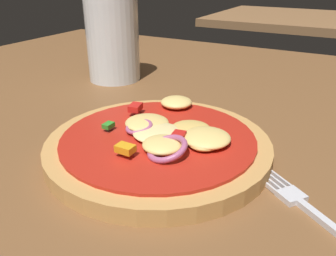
{
  "coord_description": "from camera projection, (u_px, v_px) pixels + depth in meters",
  "views": [
    {
      "loc": [
        0.18,
        -0.29,
        0.2
      ],
      "look_at": [
        0.02,
        -0.0,
        0.05
      ],
      "focal_mm": 37.22,
      "sensor_mm": 36.0,
      "label": 1
    }
  ],
  "objects": [
    {
      "name": "beer_glass",
      "position": [
        113.0,
        44.0,
        0.56
      ],
      "size": [
        0.08,
        0.08,
        0.13
      ],
      "color": "silver",
      "rests_on": "dining_table"
    },
    {
      "name": "dining_table",
      "position": [
        151.0,
        151.0,
        0.38
      ],
      "size": [
        1.13,
        1.05,
        0.03
      ],
      "color": "brown",
      "rests_on": "ground"
    },
    {
      "name": "background_table",
      "position": [
        301.0,
        20.0,
        1.32
      ],
      "size": [
        0.64,
        0.52,
        0.03
      ],
      "color": "brown",
      "rests_on": "ground"
    },
    {
      "name": "fork",
      "position": [
        322.0,
        220.0,
        0.26
      ],
      "size": [
        0.14,
        0.11,
        0.0
      ],
      "color": "silver",
      "rests_on": "dining_table"
    },
    {
      "name": "pizza",
      "position": [
        160.0,
        143.0,
        0.35
      ],
      "size": [
        0.22,
        0.22,
        0.03
      ],
      "color": "tan",
      "rests_on": "dining_table"
    }
  ]
}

